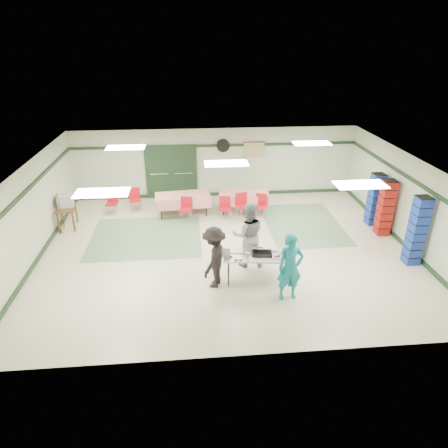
{
  "coord_description": "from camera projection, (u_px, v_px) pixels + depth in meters",
  "views": [
    {
      "loc": [
        -1.02,
        -10.61,
        5.89
      ],
      "look_at": [
        -0.09,
        -0.3,
        0.97
      ],
      "focal_mm": 32.0,
      "sensor_mm": 36.0,
      "label": 1
    }
  ],
  "objects": [
    {
      "name": "broom",
      "position": [
        61.0,
        212.0,
        12.92
      ],
      "size": [
        0.07,
        0.22,
        1.35
      ],
      "primitive_type": "cylinder",
      "rotation": [
        0.14,
        0.0,
        0.19
      ],
      "color": "brown",
      "rests_on": "floor"
    },
    {
      "name": "dining_table_b",
      "position": [
        183.0,
        199.0,
        14.24
      ],
      "size": [
        1.99,
        1.05,
        0.77
      ],
      "rotation": [
        0.0,
        0.0,
        0.11
      ],
      "color": "red",
      "rests_on": "floor"
    },
    {
      "name": "chair_c",
      "position": [
        261.0,
        204.0,
        13.96
      ],
      "size": [
        0.53,
        0.53,
        0.89
      ],
      "rotation": [
        0.0,
        0.0,
        -0.35
      ],
      "color": "#B50E1B",
      "rests_on": "floor"
    },
    {
      "name": "volunteer_dark",
      "position": [
        214.0,
        257.0,
        10.04
      ],
      "size": [
        0.99,
        1.22,
        1.64
      ],
      "primitive_type": "imported",
      "rotation": [
        0.0,
        0.0,
        -1.99
      ],
      "color": "black",
      "rests_on": "floor"
    },
    {
      "name": "baseboard_back",
      "position": [
        216.0,
        194.0,
        16.15
      ],
      "size": [
        11.0,
        0.06,
        0.12
      ],
      "primitive_type": "cube",
      "color": "#1B331C",
      "rests_on": "floor"
    },
    {
      "name": "sheet_tray_right",
      "position": [
        282.0,
        256.0,
        10.22
      ],
      "size": [
        0.58,
        0.46,
        0.02
      ],
      "primitive_type": "cube",
      "rotation": [
        0.0,
        0.0,
        -0.11
      ],
      "color": "silver",
      "rests_on": "serving_table"
    },
    {
      "name": "serving_table",
      "position": [
        259.0,
        256.0,
        10.29
      ],
      "size": [
        1.88,
        0.94,
        0.76
      ],
      "rotation": [
        0.0,
        0.0,
        -0.11
      ],
      "color": "#BBBBB5",
      "rests_on": "floor"
    },
    {
      "name": "wall_right",
      "position": [
        408.0,
        201.0,
        12.02
      ],
      "size": [
        0.0,
        9.0,
        9.0
      ],
      "primitive_type": "plane",
      "rotation": [
        1.57,
        0.0,
        -1.57
      ],
      "color": "#B2BCA1",
      "rests_on": "floor"
    },
    {
      "name": "chair_a",
      "position": [
        242.0,
        203.0,
        13.9
      ],
      "size": [
        0.55,
        0.55,
        0.94
      ],
      "rotation": [
        0.0,
        0.0,
        0.32
      ],
      "color": "#B50E1B",
      "rests_on": "floor"
    },
    {
      "name": "door_frame",
      "position": [
        171.0,
        172.0,
        15.54
      ],
      "size": [
        2.0,
        0.03,
        2.15
      ],
      "primitive_type": "cube",
      "color": "#1B331C",
      "rests_on": "floor"
    },
    {
      "name": "volunteer_grey",
      "position": [
        248.0,
        235.0,
        10.91
      ],
      "size": [
        0.91,
        0.71,
        1.87
      ],
      "primitive_type": "imported",
      "rotation": [
        0.0,
        0.0,
        3.14
      ],
      "color": "gray",
      "rests_on": "floor"
    },
    {
      "name": "chair_loose_a",
      "position": [
        135.0,
        197.0,
        14.55
      ],
      "size": [
        0.48,
        0.48,
        0.87
      ],
      "rotation": [
        0.0,
        0.0,
        0.2
      ],
      "color": "#B50E1B",
      "rests_on": "floor"
    },
    {
      "name": "sheet_tray_mid",
      "position": [
        253.0,
        251.0,
        10.42
      ],
      "size": [
        0.6,
        0.48,
        0.02
      ],
      "primitive_type": "cube",
      "rotation": [
        0.0,
        0.0,
        -0.11
      ],
      "color": "silver",
      "rests_on": "serving_table"
    },
    {
      "name": "baseboard_left",
      "position": [
        41.0,
        255.0,
        11.69
      ],
      "size": [
        0.06,
        9.0,
        0.12
      ],
      "primitive_type": "cube",
      "rotation": [
        0.0,
        0.0,
        1.57
      ],
      "color": "#1B331C",
      "rests_on": "floor"
    },
    {
      "name": "trim_back",
      "position": [
        215.0,
        145.0,
        15.29
      ],
      "size": [
        11.0,
        0.06,
        0.1
      ],
      "primitive_type": "cube",
      "color": "#1B331C",
      "rests_on": "wall_back"
    },
    {
      "name": "foam_box_stack",
      "position": [
        226.0,
        251.0,
        10.19
      ],
      "size": [
        0.25,
        0.23,
        0.26
      ],
      "primitive_type": "cube",
      "rotation": [
        0.0,
        0.0,
        -0.11
      ],
      "color": "white",
      "rests_on": "serving_table"
    },
    {
      "name": "chair_loose_b",
      "position": [
        112.0,
        201.0,
        14.32
      ],
      "size": [
        0.42,
        0.42,
        0.81
      ],
      "rotation": [
        0.0,
        0.0,
        -0.11
      ],
      "color": "#B50E1B",
      "rests_on": "floor"
    },
    {
      "name": "scroll_banner",
      "position": [
        254.0,
        150.0,
        15.47
      ],
      "size": [
        0.8,
        0.02,
        0.6
      ],
      "primitive_type": "cube",
      "color": "tan",
      "rests_on": "wall_back"
    },
    {
      "name": "green_patch_b",
      "position": [
        303.0,
        224.0,
        13.73
      ],
      "size": [
        2.5,
        3.5,
        0.01
      ],
      "primitive_type": "cube",
      "color": "gray",
      "rests_on": "floor"
    },
    {
      "name": "wall_back",
      "position": [
        215.0,
        163.0,
        15.62
      ],
      "size": [
        11.0,
        0.0,
        11.0
      ],
      "primitive_type": "plane",
      "rotation": [
        1.57,
        0.0,
        0.0
      ],
      "color": "#B2BCA1",
      "rests_on": "floor"
    },
    {
      "name": "double_door_right",
      "position": [
        184.0,
        172.0,
        15.6
      ],
      "size": [
        0.9,
        0.06,
        2.1
      ],
      "primitive_type": "cube",
      "color": "#9A9C9A",
      "rests_on": "floor"
    },
    {
      "name": "baseboard_right",
      "position": [
        399.0,
        239.0,
        12.57
      ],
      "size": [
        0.06,
        9.0,
        0.12
      ],
      "primitive_type": "cube",
      "rotation": [
        0.0,
        0.0,
        1.57
      ],
      "color": "#1B331C",
      "rests_on": "floor"
    },
    {
      "name": "crate_stack_blue_a",
      "position": [
        375.0,
        199.0,
        13.37
      ],
      "size": [
        0.42,
        0.42,
        1.8
      ],
      "primitive_type": "cube",
      "rotation": [
        0.0,
        0.0,
        0.05
      ],
      "color": "#1A33A0",
      "rests_on": "floor"
    },
    {
      "name": "crate_stack_blue_b",
      "position": [
        417.0,
        231.0,
        10.97
      ],
      "size": [
        0.4,
        0.4,
        2.02
      ],
      "primitive_type": "cube",
      "rotation": [
        0.0,
        0.0,
        0.02
      ],
      "color": "#1A33A0",
      "rests_on": "floor"
    },
    {
      "name": "wall_fan",
      "position": [
        223.0,
        145.0,
        15.29
      ],
      "size": [
        0.5,
        0.1,
        0.5
      ],
      "primitive_type": "cylinder",
      "rotation": [
        1.57,
        0.0,
        0.0
      ],
      "color": "black",
      "rests_on": "wall_back"
    },
    {
      "name": "chair_b",
      "position": [
        225.0,
        206.0,
        13.87
      ],
      "size": [
        0.39,
        0.4,
        0.83
      ],
      "rotation": [
        0.0,
        0.0,
        0.02
      ],
      "color": "#B50E1B",
      "rests_on": "floor"
    },
    {
      "name": "trim_right",
      "position": [
        411.0,
        179.0,
        11.71
      ],
      "size": [
        0.06,
        9.0,
        0.1
      ],
      "primitive_type": "cube",
      "rotation": [
        0.0,
        0.0,
        1.57
      ],
      "color": "#1B331C",
      "rests_on": "wall_back"
    },
    {
      "name": "double_door_left",
      "position": [
        159.0,
        172.0,
        15.52
      ],
      "size": [
        0.9,
        0.06,
        2.1
      ],
      "primitive_type": "cube",
      "color": "#9A9C9A",
      "rests_on": "floor"
    },
    {
      "name": "dining_table_a",
      "position": [
        244.0,
        197.0,
        14.42
      ],
      "size": [
        1.85,
        1.02,
        0.77
      ],
      "rotation": [
        0.0,
        0.0,
        -0.14
      ],
      "color": "red",
      "rests_on": "floor"
    },
    {
      "name": "floor",
      "position": [
        226.0,
        248.0,
        12.15
      ],
      "size": [
        11.0,
        11.0,
        0.0
      ],
      "primitive_type": "plane",
      "color": "beige",
      "rests_on": "ground"
    },
    {
      "name": "baking_pan",
      "position": [
        262.0,
        253.0,
        10.26
      ],
      "size": [
        0.54,
        0.37,
        0.08
      ],
      "primitive_type": "cube",
      "rotation": [
        0.0,
        0.0,
        -0.11
      ],
      "color": "black",
      "rests_on": "serving_table"
    },
    {
      "name": "green_patch_a",
      "position": [
        146.0,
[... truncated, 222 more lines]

